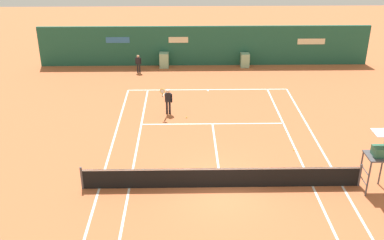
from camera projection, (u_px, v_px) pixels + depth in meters
ground_plane at (220, 180)px, 20.36m from camera, size 80.00×80.00×0.01m
tennis_net at (222, 177)px, 19.62m from camera, size 12.10×0.10×1.07m
sponsor_back_wall at (204, 46)px, 34.59m from camera, size 25.00×1.02×3.02m
umpire_chair at (379, 153)px, 18.89m from camera, size 1.00×1.00×2.77m
player_on_baseline at (168, 99)px, 26.50m from camera, size 0.70×0.63×1.76m
ball_kid_right_post at (138, 63)px, 33.21m from camera, size 0.45×0.23×1.35m
tennis_ball_by_sideline at (294, 150)px, 22.81m from camera, size 0.07×0.07×0.07m
tennis_ball_near_service_line at (186, 117)px, 26.32m from camera, size 0.07×0.07×0.07m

